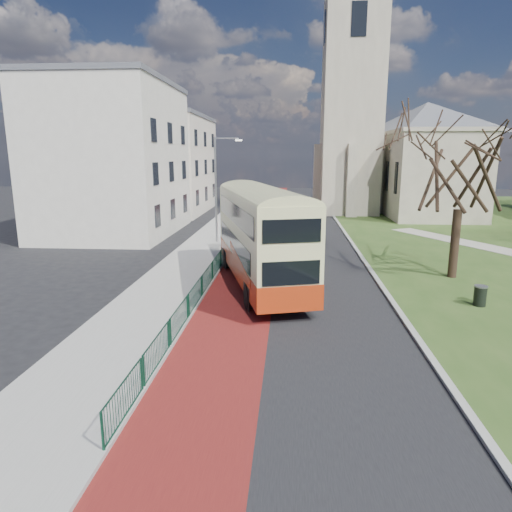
# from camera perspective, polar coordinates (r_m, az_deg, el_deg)

# --- Properties ---
(ground) EXTENTS (160.00, 160.00, 0.00)m
(ground) POSITION_cam_1_polar(r_m,az_deg,el_deg) (18.38, 0.07, -9.19)
(ground) COLOR black
(ground) RESTS_ON ground
(road_carriageway) EXTENTS (9.00, 120.00, 0.01)m
(road_carriageway) POSITION_cam_1_polar(r_m,az_deg,el_deg) (37.64, 4.63, 2.09)
(road_carriageway) COLOR black
(road_carriageway) RESTS_ON ground
(bus_lane) EXTENTS (3.40, 120.00, 0.01)m
(bus_lane) POSITION_cam_1_polar(r_m,az_deg,el_deg) (37.72, 0.53, 2.15)
(bus_lane) COLOR #591414
(bus_lane) RESTS_ON ground
(pavement_west) EXTENTS (4.00, 120.00, 0.12)m
(pavement_west) POSITION_cam_1_polar(r_m,az_deg,el_deg) (38.15, -5.18, 2.30)
(pavement_west) COLOR gray
(pavement_west) RESTS_ON ground
(kerb_west) EXTENTS (0.25, 120.00, 0.13)m
(kerb_west) POSITION_cam_1_polar(r_m,az_deg,el_deg) (37.87, -2.19, 2.28)
(kerb_west) COLOR #999993
(kerb_west) RESTS_ON ground
(kerb_east) EXTENTS (0.25, 80.00, 0.13)m
(kerb_east) POSITION_cam_1_polar(r_m,az_deg,el_deg) (39.89, 11.25, 2.57)
(kerb_east) COLOR #999993
(kerb_east) RESTS_ON ground
(pedestrian_railing) EXTENTS (0.07, 24.00, 1.12)m
(pedestrian_railing) POSITION_cam_1_polar(r_m,az_deg,el_deg) (22.34, -6.74, -3.80)
(pedestrian_railing) COLOR #0D3B27
(pedestrian_railing) RESTS_ON ground
(gothic_church) EXTENTS (16.38, 18.00, 40.00)m
(gothic_church) POSITION_cam_1_polar(r_m,az_deg,el_deg) (56.53, 16.73, 18.46)
(gothic_church) COLOR gray
(gothic_church) RESTS_ON ground
(street_block_near) EXTENTS (10.30, 14.30, 13.00)m
(street_block_near) POSITION_cam_1_polar(r_m,az_deg,el_deg) (41.91, -17.38, 11.58)
(street_block_near) COLOR beige
(street_block_near) RESTS_ON ground
(street_block_far) EXTENTS (10.30, 16.30, 11.50)m
(street_block_far) POSITION_cam_1_polar(r_m,az_deg,el_deg) (57.11, -11.38, 11.25)
(street_block_far) COLOR beige
(street_block_far) RESTS_ON ground
(streetlamp) EXTENTS (2.13, 0.18, 8.00)m
(streetlamp) POSITION_cam_1_polar(r_m,az_deg,el_deg) (35.54, -4.81, 8.93)
(streetlamp) COLOR gray
(streetlamp) RESTS_ON pavement_west
(bus) EXTENTS (5.91, 12.35, 5.03)m
(bus) POSITION_cam_1_polar(r_m,az_deg,el_deg) (23.75, 0.56, 3.01)
(bus) COLOR #9D2B0E
(bus) RESTS_ON ground
(winter_tree_near) EXTENTS (6.91, 6.91, 9.88)m
(winter_tree_near) POSITION_cam_1_polar(r_m,az_deg,el_deg) (27.31, 24.50, 11.60)
(winter_tree_near) COLOR black
(winter_tree_near) RESTS_ON grass_green
(litter_bin) EXTENTS (0.60, 0.60, 0.95)m
(litter_bin) POSITION_cam_1_polar(r_m,az_deg,el_deg) (23.27, 26.21, -4.47)
(litter_bin) COLOR black
(litter_bin) RESTS_ON grass_green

